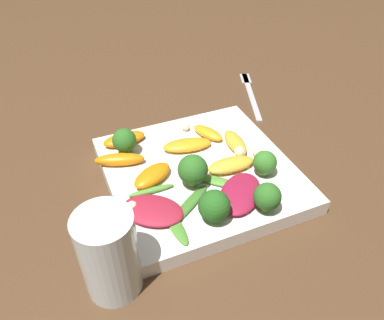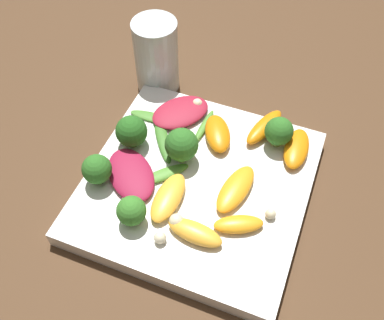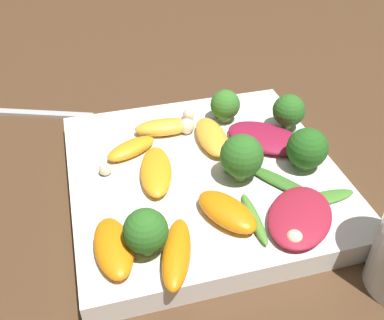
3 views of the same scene
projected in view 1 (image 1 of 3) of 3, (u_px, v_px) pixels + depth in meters
ground_plane at (199, 179)px, 0.58m from camera, size 2.40×2.40×0.00m
plate at (200, 173)px, 0.58m from camera, size 0.27×0.27×0.02m
drinking_glass at (109, 254)px, 0.41m from camera, size 0.07×0.07×0.11m
fork at (249, 90)px, 0.80m from camera, size 0.08×0.19×0.01m
radicchio_leaf_0 at (240, 193)px, 0.52m from camera, size 0.10×0.10×0.01m
radicchio_leaf_1 at (153, 210)px, 0.49m from camera, size 0.10×0.10×0.01m
orange_segment_0 at (124, 139)px, 0.61m from camera, size 0.07×0.03×0.02m
orange_segment_1 at (235, 142)px, 0.60m from camera, size 0.03×0.07×0.02m
orange_segment_2 at (152, 174)px, 0.54m from camera, size 0.07×0.06×0.02m
orange_segment_3 at (208, 133)px, 0.63m from camera, size 0.05×0.06×0.01m
orange_segment_4 at (120, 159)px, 0.57m from camera, size 0.08×0.05×0.02m
orange_segment_5 at (231, 165)px, 0.56m from camera, size 0.08×0.03×0.02m
orange_segment_6 at (184, 146)px, 0.60m from camera, size 0.08×0.04×0.02m
broccoli_floret_0 at (265, 163)px, 0.54m from camera, size 0.04×0.04×0.04m
broccoli_floret_1 at (267, 197)px, 0.49m from camera, size 0.04×0.04×0.04m
broccoli_floret_2 at (214, 206)px, 0.47m from camera, size 0.04×0.04×0.05m
broccoli_floret_3 at (193, 170)px, 0.52m from camera, size 0.04×0.04×0.05m
broccoli_floret_4 at (124, 141)px, 0.58m from camera, size 0.04×0.04×0.04m
arugula_sprig_0 at (176, 226)px, 0.48m from camera, size 0.02×0.07×0.01m
arugula_sprig_1 at (189, 204)px, 0.50m from camera, size 0.08×0.06×0.01m
arugula_sprig_2 at (218, 181)px, 0.54m from camera, size 0.06×0.06×0.01m
arugula_sprig_3 at (151, 190)px, 0.52m from camera, size 0.07×0.01×0.01m
macadamia_nut_0 at (241, 153)px, 0.58m from camera, size 0.02×0.02×0.02m
macadamia_nut_1 at (257, 152)px, 0.59m from camera, size 0.01×0.01×0.01m
macadamia_nut_2 at (186, 127)px, 0.64m from camera, size 0.01×0.01×0.01m
macadamia_nut_3 at (132, 206)px, 0.50m from camera, size 0.01×0.01×0.01m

